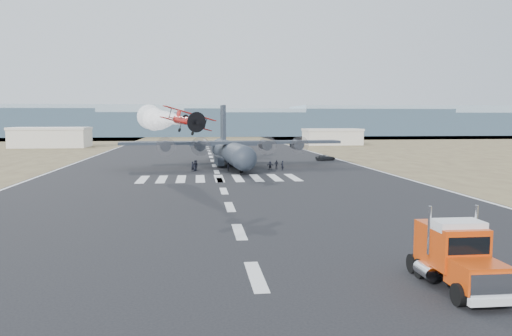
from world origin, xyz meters
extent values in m
plane|color=black|center=(0.00, 0.00, 0.00)|extent=(500.00, 500.00, 0.00)
cube|color=brown|center=(0.00, 230.00, 0.00)|extent=(500.00, 80.00, 0.00)
cube|color=#849AA8|center=(-65.00, 260.00, 8.50)|extent=(150.00, 50.00, 17.00)
cube|color=#849AA8|center=(0.00, 260.00, 6.50)|extent=(150.00, 50.00, 13.00)
cube|color=#849AA8|center=(65.00, 260.00, 7.50)|extent=(150.00, 50.00, 15.00)
cube|color=#849AA8|center=(130.00, 260.00, 8.50)|extent=(150.00, 50.00, 17.00)
cube|color=beige|center=(-52.00, 145.00, 3.00)|extent=(24.00, 14.00, 6.00)
cube|color=beige|center=(-52.00, 145.00, 6.30)|extent=(24.50, 14.50, 0.80)
cube|color=beige|center=(46.00, 150.00, 2.60)|extent=(20.00, 12.00, 5.20)
cube|color=beige|center=(46.00, 150.00, 5.50)|extent=(20.50, 12.50, 0.80)
cube|color=black|center=(10.91, -2.35, 0.59)|extent=(1.24, 7.25, 0.27)
cube|color=red|center=(10.88, -5.54, 1.44)|extent=(2.47, 2.58, 1.38)
cube|color=silver|center=(10.87, -6.87, 1.33)|extent=(2.34, 0.18, 1.17)
cube|color=white|center=(10.87, -7.08, 0.59)|extent=(2.66, 0.34, 0.37)
cube|color=red|center=(10.90, -3.62, 2.34)|extent=(2.68, 1.94, 2.34)
cube|color=black|center=(10.89, -4.53, 2.71)|extent=(2.34, 0.15, 0.96)
cube|color=white|center=(10.90, -3.30, 3.56)|extent=(2.68, 1.73, 0.53)
cube|color=red|center=(10.92, -1.71, 2.02)|extent=(2.68, 2.15, 2.77)
cylinder|color=black|center=(9.66, -5.95, 0.59)|extent=(0.44, 1.17, 1.17)
cylinder|color=black|center=(12.10, -5.97, 0.59)|extent=(0.44, 1.17, 1.17)
cylinder|color=black|center=(9.70, -1.48, 0.59)|extent=(0.44, 1.17, 1.17)
cylinder|color=black|center=(12.15, -1.51, 0.59)|extent=(0.44, 1.17, 1.17)
cylinder|color=black|center=(9.71, -0.42, 0.59)|extent=(0.44, 1.17, 1.17)
cylinder|color=black|center=(12.15, -0.44, 0.59)|extent=(0.44, 1.17, 1.17)
cylinder|color=#A40A21|center=(-4.72, 29.64, 9.26)|extent=(2.12, 5.33, 0.95)
sphere|color=black|center=(-4.77, 29.85, 9.62)|extent=(0.74, 0.74, 0.74)
cylinder|color=black|center=(-4.15, 27.19, 9.26)|extent=(1.17, 0.85, 1.05)
cylinder|color=black|center=(-4.07, 26.83, 9.26)|extent=(2.26, 0.56, 2.31)
cube|color=#A40A21|center=(-4.63, 29.23, 8.89)|extent=(6.20, 2.42, 1.73)
cube|color=#A40A21|center=(-4.56, 28.93, 10.15)|extent=(6.39, 2.46, 1.78)
cube|color=#A40A21|center=(-5.27, 32.00, 9.78)|extent=(0.32, 0.94, 1.05)
cube|color=#A40A21|center=(-5.27, 32.00, 9.26)|extent=(2.21, 1.19, 0.08)
cylinder|color=black|center=(-5.35, 28.63, 7.99)|extent=(0.23, 0.48, 0.46)
cylinder|color=black|center=(-3.71, 29.02, 7.99)|extent=(0.23, 0.48, 0.46)
sphere|color=white|center=(-5.32, 32.20, 9.26)|extent=(0.74, 0.74, 0.74)
sphere|color=white|center=(-5.90, 34.66, 9.29)|extent=(1.07, 1.07, 1.07)
sphere|color=white|center=(-6.47, 37.11, 9.32)|extent=(1.41, 1.41, 1.41)
sphere|color=white|center=(-7.05, 39.57, 9.35)|extent=(1.74, 1.74, 1.74)
sphere|color=white|center=(-7.62, 42.02, 9.38)|extent=(2.08, 2.08, 2.08)
sphere|color=white|center=(-8.20, 44.48, 9.41)|extent=(2.42, 2.42, 2.42)
sphere|color=white|center=(-8.77, 46.93, 9.44)|extent=(2.75, 2.75, 2.75)
sphere|color=white|center=(-9.34, 49.39, 9.48)|extent=(3.09, 3.09, 3.09)
sphere|color=white|center=(-9.92, 51.85, 9.51)|extent=(3.43, 3.43, 3.43)
sphere|color=white|center=(-10.49, 54.30, 9.54)|extent=(3.76, 3.76, 3.76)
sphere|color=white|center=(-11.07, 56.76, 9.57)|extent=(4.10, 4.10, 4.10)
cylinder|color=#212A32|center=(3.36, 69.62, 2.80)|extent=(6.57, 30.45, 4.32)
sphere|color=#212A32|center=(4.50, 54.56, 2.80)|extent=(4.32, 4.32, 4.32)
cone|color=#212A32|center=(2.23, 84.68, 2.80)|extent=(4.79, 6.78, 4.32)
cube|color=#212A32|center=(3.44, 68.54, 4.85)|extent=(43.37, 7.76, 0.54)
cylinder|color=#212A32|center=(-9.43, 67.03, 4.32)|extent=(2.24, 4.23, 1.94)
cylinder|color=#3F3F44|center=(-9.26, 64.88, 4.32)|extent=(3.66, 0.33, 3.67)
cylinder|color=#212A32|center=(-2.97, 67.52, 4.32)|extent=(2.24, 4.23, 1.94)
cylinder|color=#3F3F44|center=(-2.81, 65.37, 4.32)|extent=(3.66, 0.33, 3.67)
cylinder|color=#212A32|center=(9.94, 68.49, 4.32)|extent=(2.24, 4.23, 1.94)
cylinder|color=#3F3F44|center=(10.10, 66.34, 4.32)|extent=(3.66, 0.33, 3.67)
cylinder|color=#212A32|center=(16.39, 68.98, 4.32)|extent=(2.24, 4.23, 1.94)
cylinder|color=#3F3F44|center=(16.56, 66.83, 4.32)|extent=(3.66, 0.33, 3.67)
cube|color=#212A32|center=(2.39, 82.53, 8.20)|extent=(1.01, 4.89, 8.63)
cube|color=#212A32|center=(2.35, 83.07, 3.67)|extent=(15.30, 4.36, 0.38)
cube|color=#212A32|center=(0.91, 70.52, 1.19)|extent=(1.78, 6.55, 1.73)
cylinder|color=black|center=(0.91, 70.52, 0.59)|extent=(0.63, 1.22, 1.19)
cube|color=#212A32|center=(5.65, 70.87, 1.19)|extent=(1.78, 6.55, 1.73)
cylinder|color=black|center=(5.65, 70.87, 0.59)|extent=(0.63, 1.22, 1.19)
cylinder|color=black|center=(4.25, 57.79, 0.49)|extent=(0.50, 1.00, 0.97)
imported|color=black|center=(25.81, 82.06, 0.64)|extent=(5.01, 3.48, 1.27)
imported|color=black|center=(-4.26, 60.87, 0.91)|extent=(0.85, 0.86, 1.82)
imported|color=black|center=(2.26, 61.00, 0.78)|extent=(0.51, 0.78, 1.56)
imported|color=black|center=(-3.75, 64.09, 0.90)|extent=(1.09, 1.26, 1.79)
imported|color=black|center=(11.43, 63.64, 0.84)|extent=(1.11, 0.91, 1.69)
imported|color=black|center=(-3.87, 61.76, 0.82)|extent=(0.94, 0.86, 1.65)
imported|color=black|center=(10.07, 62.54, 0.81)|extent=(1.53, 0.59, 1.62)
imported|color=black|center=(12.16, 61.32, 0.90)|extent=(0.84, 0.85, 1.80)
imported|color=black|center=(-3.65, 63.33, 0.93)|extent=(0.91, 0.57, 1.86)
camera|label=1|loc=(-3.44, -29.04, 9.45)|focal=35.00mm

